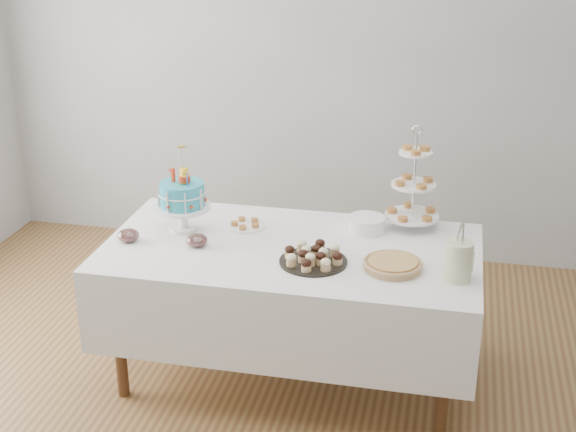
% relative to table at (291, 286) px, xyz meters
% --- Properties ---
extents(floor, '(5.00, 5.00, 0.00)m').
position_rel_table_xyz_m(floor, '(0.00, -0.30, -0.54)').
color(floor, brown).
rests_on(floor, ground).
extents(walls, '(5.04, 4.04, 2.70)m').
position_rel_table_xyz_m(walls, '(0.00, -0.30, 0.81)').
color(walls, gray).
rests_on(walls, floor).
extents(table, '(1.92, 1.02, 0.77)m').
position_rel_table_xyz_m(table, '(0.00, 0.00, 0.00)').
color(table, white).
rests_on(table, floor).
extents(birthday_cake, '(0.30, 0.30, 0.46)m').
position_rel_table_xyz_m(birthday_cake, '(-0.61, 0.09, 0.35)').
color(birthday_cake, white).
rests_on(birthday_cake, table).
extents(cupcake_tray, '(0.34, 0.34, 0.08)m').
position_rel_table_xyz_m(cupcake_tray, '(0.15, -0.16, 0.26)').
color(cupcake_tray, black).
rests_on(cupcake_tray, table).
extents(pie, '(0.29, 0.29, 0.05)m').
position_rel_table_xyz_m(pie, '(0.53, -0.15, 0.25)').
color(pie, tan).
rests_on(pie, table).
extents(tiered_stand, '(0.29, 0.29, 0.57)m').
position_rel_table_xyz_m(tiered_stand, '(0.58, 0.40, 0.46)').
color(tiered_stand, silver).
rests_on(tiered_stand, table).
extents(plate_stack, '(0.20, 0.20, 0.08)m').
position_rel_table_xyz_m(plate_stack, '(0.35, 0.29, 0.27)').
color(plate_stack, white).
rests_on(plate_stack, table).
extents(pastry_plate, '(0.21, 0.21, 0.03)m').
position_rel_table_xyz_m(pastry_plate, '(-0.29, 0.20, 0.24)').
color(pastry_plate, white).
rests_on(pastry_plate, table).
extents(jam_bowl_a, '(0.11, 0.11, 0.07)m').
position_rel_table_xyz_m(jam_bowl_a, '(-0.47, -0.09, 0.26)').
color(jam_bowl_a, silver).
rests_on(jam_bowl_a, table).
extents(jam_bowl_b, '(0.11, 0.11, 0.07)m').
position_rel_table_xyz_m(jam_bowl_b, '(-0.84, -0.11, 0.26)').
color(jam_bowl_b, silver).
rests_on(jam_bowl_b, table).
extents(utensil_pitcher, '(0.13, 0.13, 0.29)m').
position_rel_table_xyz_m(utensil_pitcher, '(0.84, -0.19, 0.33)').
color(utensil_pitcher, white).
rests_on(utensil_pitcher, table).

